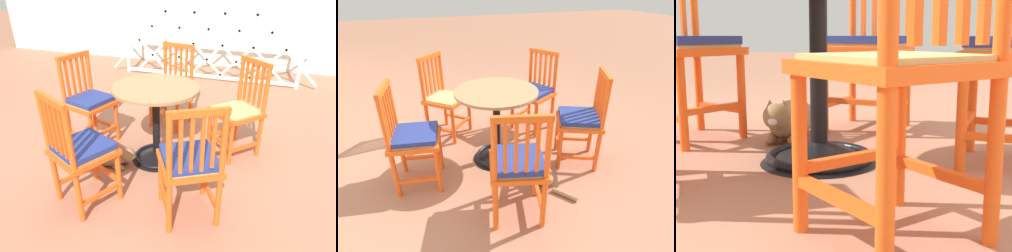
# 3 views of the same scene
# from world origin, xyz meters

# --- Properties ---
(ground_plane) EXTENTS (24.00, 24.00, 0.00)m
(ground_plane) POSITION_xyz_m (0.00, 0.00, 0.00)
(ground_plane) COLOR #A36B51
(cafe_table) EXTENTS (0.76, 0.76, 0.73)m
(cafe_table) POSITION_xyz_m (-0.07, 0.07, 0.28)
(cafe_table) COLOR black
(cafe_table) RESTS_ON ground_plane
(orange_chair_tucked_in) EXTENTS (0.57, 0.57, 0.91)m
(orange_chair_tucked_in) POSITION_xyz_m (0.62, 0.44, 0.43)
(orange_chair_tucked_in) COLOR #EA5619
(orange_chair_tucked_in) RESTS_ON ground_plane
(orange_chair_near_fence) EXTENTS (0.49, 0.49, 0.91)m
(orange_chair_near_fence) POSITION_xyz_m (-0.83, 0.16, 0.45)
(orange_chair_near_fence) COLOR #EA5619
(orange_chair_near_fence) RESTS_ON ground_plane
(orange_chair_facing_out) EXTENTS (0.53, 0.53, 0.91)m
(orange_chair_facing_out) POSITION_xyz_m (-0.38, -0.67, 0.45)
(orange_chair_facing_out) COLOR #EA5619
(orange_chair_facing_out) RESTS_ON ground_plane
(tabby_cat) EXTENTS (0.72, 0.28, 0.23)m
(tabby_cat) POSITION_xyz_m (-0.46, -0.18, 0.10)
(tabby_cat) COLOR #8E704C
(tabby_cat) RESTS_ON ground_plane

